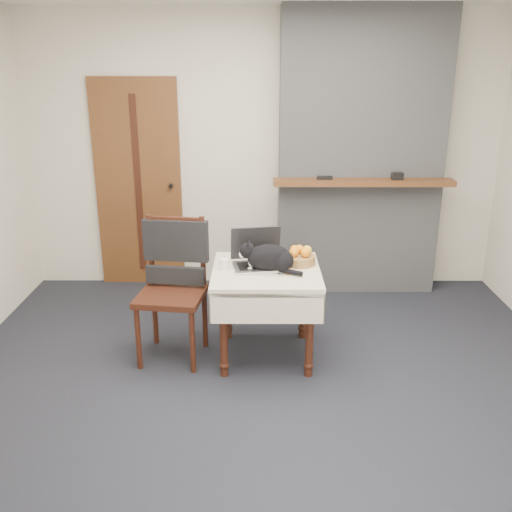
{
  "coord_description": "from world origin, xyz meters",
  "views": [
    {
      "loc": [
        -0.05,
        -3.44,
        2.13
      ],
      "look_at": [
        -0.06,
        0.39,
        0.82
      ],
      "focal_mm": 40.0,
      "sensor_mm": 36.0,
      "label": 1
    }
  ],
  "objects_px": {
    "cream_jar": "(224,264)",
    "pill_bottle": "(288,269)",
    "door": "(139,185)",
    "side_table": "(266,284)",
    "fruit_basket": "(300,257)",
    "laptop": "(258,257)",
    "chair": "(174,269)",
    "cat": "(270,258)"
  },
  "relations": [
    {
      "from": "laptop",
      "to": "pill_bottle",
      "type": "bearing_deg",
      "value": -47.95
    },
    {
      "from": "pill_bottle",
      "to": "fruit_basket",
      "type": "height_order",
      "value": "fruit_basket"
    },
    {
      "from": "pill_bottle",
      "to": "cream_jar",
      "type": "bearing_deg",
      "value": 169.08
    },
    {
      "from": "pill_bottle",
      "to": "side_table",
      "type": "bearing_deg",
      "value": 148.37
    },
    {
      "from": "side_table",
      "to": "cream_jar",
      "type": "relative_size",
      "value": 9.95
    },
    {
      "from": "pill_bottle",
      "to": "door",
      "type": "bearing_deg",
      "value": 129.96
    },
    {
      "from": "chair",
      "to": "laptop",
      "type": "bearing_deg",
      "value": 7.25
    },
    {
      "from": "cat",
      "to": "fruit_basket",
      "type": "relative_size",
      "value": 1.97
    },
    {
      "from": "side_table",
      "to": "chair",
      "type": "relative_size",
      "value": 0.74
    },
    {
      "from": "cream_jar",
      "to": "fruit_basket",
      "type": "bearing_deg",
      "value": 12.88
    },
    {
      "from": "door",
      "to": "cream_jar",
      "type": "relative_size",
      "value": 25.5
    },
    {
      "from": "side_table",
      "to": "chair",
      "type": "height_order",
      "value": "chair"
    },
    {
      "from": "side_table",
      "to": "pill_bottle",
      "type": "height_order",
      "value": "pill_bottle"
    },
    {
      "from": "cream_jar",
      "to": "pill_bottle",
      "type": "relative_size",
      "value": 1.05
    },
    {
      "from": "cat",
      "to": "side_table",
      "type": "bearing_deg",
      "value": 133.95
    },
    {
      "from": "side_table",
      "to": "cream_jar",
      "type": "distance_m",
      "value": 0.34
    },
    {
      "from": "door",
      "to": "side_table",
      "type": "xyz_separation_m",
      "value": [
        1.21,
        -1.54,
        -0.41
      ]
    },
    {
      "from": "side_table",
      "to": "pill_bottle",
      "type": "relative_size",
      "value": 10.49
    },
    {
      "from": "cat",
      "to": "fruit_basket",
      "type": "distance_m",
      "value": 0.28
    },
    {
      "from": "side_table",
      "to": "cat",
      "type": "distance_m",
      "value": 0.22
    },
    {
      "from": "laptop",
      "to": "chair",
      "type": "distance_m",
      "value": 0.63
    },
    {
      "from": "side_table",
      "to": "laptop",
      "type": "xyz_separation_m",
      "value": [
        -0.06,
        0.08,
        0.18
      ]
    },
    {
      "from": "door",
      "to": "side_table",
      "type": "height_order",
      "value": "door"
    },
    {
      "from": "laptop",
      "to": "pill_bottle",
      "type": "relative_size",
      "value": 5.63
    },
    {
      "from": "pill_bottle",
      "to": "chair",
      "type": "height_order",
      "value": "chair"
    },
    {
      "from": "laptop",
      "to": "pill_bottle",
      "type": "xyz_separation_m",
      "value": [
        0.22,
        -0.17,
        -0.03
      ]
    },
    {
      "from": "side_table",
      "to": "cream_jar",
      "type": "bearing_deg",
      "value": -178.91
    },
    {
      "from": "chair",
      "to": "pill_bottle",
      "type": "bearing_deg",
      "value": -4.14
    },
    {
      "from": "laptop",
      "to": "fruit_basket",
      "type": "relative_size",
      "value": 1.8
    },
    {
      "from": "door",
      "to": "laptop",
      "type": "height_order",
      "value": "door"
    },
    {
      "from": "pill_bottle",
      "to": "chair",
      "type": "relative_size",
      "value": 0.07
    },
    {
      "from": "door",
      "to": "pill_bottle",
      "type": "relative_size",
      "value": 26.89
    },
    {
      "from": "door",
      "to": "chair",
      "type": "height_order",
      "value": "door"
    },
    {
      "from": "door",
      "to": "pill_bottle",
      "type": "bearing_deg",
      "value": -50.04
    },
    {
      "from": "laptop",
      "to": "cream_jar",
      "type": "relative_size",
      "value": 5.34
    },
    {
      "from": "door",
      "to": "cat",
      "type": "distance_m",
      "value": 2.01
    },
    {
      "from": "laptop",
      "to": "cream_jar",
      "type": "bearing_deg",
      "value": -170.97
    },
    {
      "from": "cat",
      "to": "fruit_basket",
      "type": "xyz_separation_m",
      "value": [
        0.22,
        0.16,
        -0.04
      ]
    },
    {
      "from": "cat",
      "to": "fruit_basket",
      "type": "bearing_deg",
      "value": 42.02
    },
    {
      "from": "side_table",
      "to": "pill_bottle",
      "type": "xyz_separation_m",
      "value": [
        0.15,
        -0.09,
        0.15
      ]
    },
    {
      "from": "cream_jar",
      "to": "pill_bottle",
      "type": "height_order",
      "value": "cream_jar"
    },
    {
      "from": "door",
      "to": "laptop",
      "type": "bearing_deg",
      "value": -51.77
    }
  ]
}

